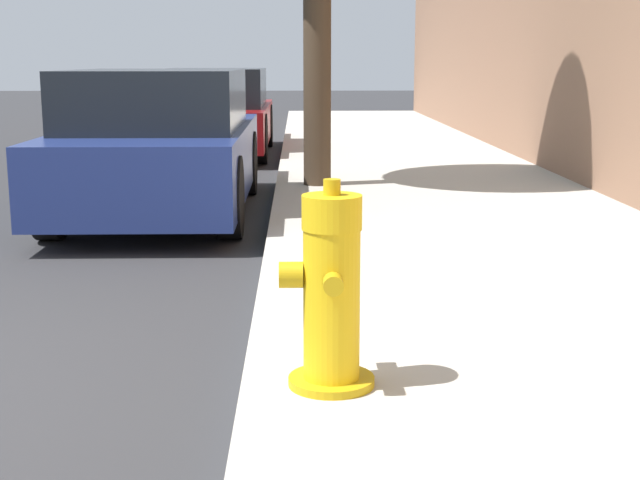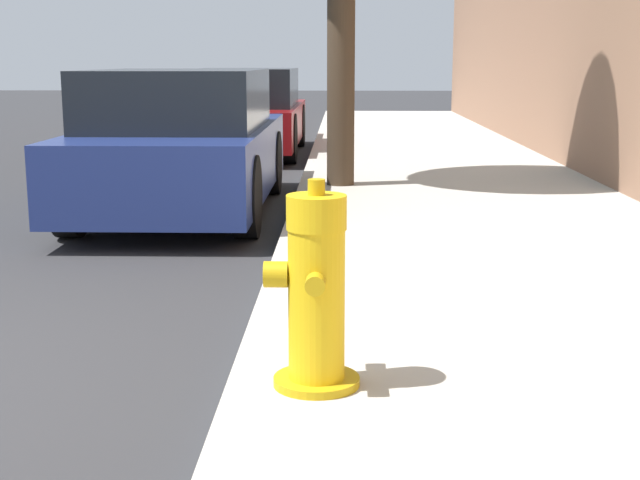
% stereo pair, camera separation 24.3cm
% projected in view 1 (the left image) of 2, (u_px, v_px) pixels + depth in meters
% --- Properties ---
extents(sidewalk_slab, '(3.30, 40.00, 0.15)m').
position_uv_depth(sidewalk_slab, '(619.00, 385.00, 3.91)').
color(sidewalk_slab, '#B7B2A8').
rests_on(sidewalk_slab, ground_plane).
extents(fire_hydrant, '(0.39, 0.40, 0.86)m').
position_uv_depth(fire_hydrant, '(331.00, 294.00, 3.62)').
color(fire_hydrant, '#C39C11').
rests_on(fire_hydrant, sidewalk_slab).
extents(parked_car_near, '(1.69, 4.06, 1.38)m').
position_uv_depth(parked_car_near, '(161.00, 145.00, 8.52)').
color(parked_car_near, navy).
rests_on(parked_car_near, ground_plane).
extents(parked_car_mid, '(1.69, 4.21, 1.34)m').
position_uv_depth(parked_car_mid, '(216.00, 113.00, 13.91)').
color(parked_car_mid, maroon).
rests_on(parked_car_mid, ground_plane).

